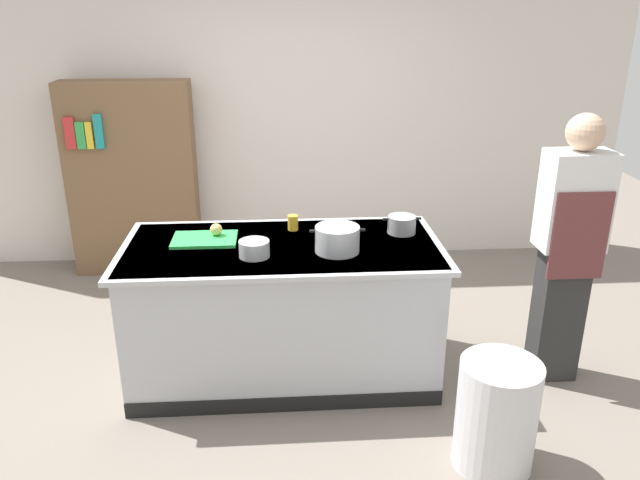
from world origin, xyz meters
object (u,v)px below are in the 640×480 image
at_px(sauce_pan, 402,225).
at_px(trash_bin, 496,415).
at_px(onion, 216,229).
at_px(mixing_bowl, 254,249).
at_px(stock_pot, 337,239).
at_px(person_chef, 568,246).
at_px(juice_cup, 293,223).
at_px(bookshelf, 133,179).

relative_size(sauce_pan, trash_bin, 0.41).
xyz_separation_m(onion, mixing_bowl, (0.25, -0.32, -0.01)).
distance_m(onion, stock_pot, 0.79).
distance_m(mixing_bowl, person_chef, 1.91).
relative_size(mixing_bowl, person_chef, 0.11).
height_order(onion, stock_pot, stock_pot).
height_order(onion, trash_bin, onion).
xyz_separation_m(stock_pot, mixing_bowl, (-0.49, -0.05, -0.03)).
height_order(onion, sauce_pan, sauce_pan).
height_order(stock_pot, mixing_bowl, stock_pot).
relative_size(onion, juice_cup, 0.78).
bearing_deg(trash_bin, person_chef, 50.57).
height_order(juice_cup, person_chef, person_chef).
bearing_deg(onion, sauce_pan, 0.83).
bearing_deg(stock_pot, juice_cup, 122.64).
xyz_separation_m(stock_pot, person_chef, (1.41, -0.04, -0.07)).
bearing_deg(person_chef, sauce_pan, 68.76).
distance_m(onion, sauce_pan, 1.19).
relative_size(onion, trash_bin, 0.13).
bearing_deg(onion, trash_bin, -36.73).
bearing_deg(stock_pot, onion, 159.63).
distance_m(mixing_bowl, bookshelf, 2.28).
relative_size(person_chef, bookshelf, 1.01).
bearing_deg(person_chef, mixing_bowl, 88.00).
distance_m(onion, bookshelf, 1.87).
distance_m(sauce_pan, juice_cup, 0.71).
bearing_deg(trash_bin, mixing_bowl, 147.51).
xyz_separation_m(stock_pot, sauce_pan, (0.45, 0.29, -0.02)).
xyz_separation_m(sauce_pan, mixing_bowl, (-0.94, -0.34, -0.01)).
xyz_separation_m(trash_bin, person_chef, (0.66, 0.80, 0.61)).
relative_size(trash_bin, person_chef, 0.35).
xyz_separation_m(sauce_pan, bookshelf, (-2.07, 1.63, -0.11)).
distance_m(juice_cup, trash_bin, 1.72).
height_order(mixing_bowl, juice_cup, juice_cup).
bearing_deg(onion, juice_cup, 13.91).
distance_m(mixing_bowl, trash_bin, 1.62).
bearing_deg(mixing_bowl, trash_bin, -32.49).
bearing_deg(bookshelf, stock_pot, -49.89).
distance_m(onion, mixing_bowl, 0.41).
relative_size(mixing_bowl, bookshelf, 0.11).
bearing_deg(bookshelf, sauce_pan, -38.27).
bearing_deg(stock_pot, sauce_pan, 33.24).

